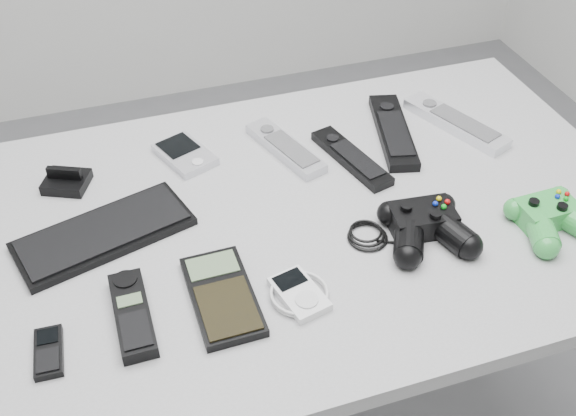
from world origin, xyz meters
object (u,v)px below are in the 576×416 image
object	(u,v)px
desk	(312,238)
remote_silver_a	(285,147)
mobile_phone	(49,352)
controller_green	(552,216)
pda	(185,154)
remote_black_a	(351,157)
pda_keyboard	(104,233)
remote_black_b	(393,131)
mp3_player	(299,293)
controller_black	(426,224)
calculator	(222,295)
remote_silver_b	(456,122)
cordless_handset	(132,314)

from	to	relation	value
desk	remote_silver_a	distance (m)	0.20
mobile_phone	controller_green	size ratio (longest dim) A/B	0.58
pda	remote_black_a	bearing A→B (deg)	-41.70
pda_keyboard	controller_green	size ratio (longest dim) A/B	1.95
remote_black_b	mp3_player	world-z (taller)	remote_black_b
desk	pda_keyboard	distance (m)	0.37
pda	controller_green	bearing A→B (deg)	-56.42
pda_keyboard	mp3_player	size ratio (longest dim) A/B	2.97
remote_silver_a	controller_black	size ratio (longest dim) A/B	0.79
remote_black_b	calculator	xyz separation A→B (m)	(-0.44, -0.32, -0.00)
remote_black_a	remote_silver_b	xyz separation A→B (m)	(0.25, 0.04, 0.00)
desk	controller_black	distance (m)	0.22
remote_silver_a	controller_green	xyz separation A→B (m)	(0.37, -0.35, 0.01)
cordless_handset	controller_black	size ratio (longest dim) A/B	0.63
remote_black_a	remote_silver_b	distance (m)	0.25
remote_black_b	mp3_player	size ratio (longest dim) A/B	2.52
remote_black_a	remote_silver_b	world-z (taller)	remote_silver_b
pda	calculator	distance (m)	0.38
desk	remote_silver_a	bearing A→B (deg)	87.95
remote_black_b	remote_black_a	bearing A→B (deg)	-139.92
remote_black_b	pda	bearing A→B (deg)	-173.46
remote_black_b	controller_black	xyz separation A→B (m)	(-0.07, -0.29, 0.01)
pda_keyboard	calculator	world-z (taller)	same
cordless_handset	remote_black_b	bearing A→B (deg)	28.78
pda_keyboard	pda	xyz separation A→B (m)	(0.18, 0.18, 0.00)
pda_keyboard	remote_black_b	xyz separation A→B (m)	(0.59, 0.12, 0.00)
remote_black_b	controller_green	distance (m)	0.36
cordless_handset	mp3_player	bearing A→B (deg)	-8.26
desk	pda	distance (m)	0.30
pda	remote_black_a	xyz separation A→B (m)	(0.30, -0.11, 0.00)
pda_keyboard	controller_green	bearing A→B (deg)	-32.17
mobile_phone	mp3_player	world-z (taller)	mp3_player
mobile_phone	controller_black	world-z (taller)	controller_black
cordless_handset	remote_black_a	bearing A→B (deg)	29.53
pda	calculator	size ratio (longest dim) A/B	0.66
mobile_phone	calculator	size ratio (longest dim) A/B	0.47
pda	cordless_handset	distance (m)	0.41
remote_silver_b	controller_black	world-z (taller)	controller_black
pda	pda_keyboard	bearing A→B (deg)	-156.25
remote_silver_a	remote_black_b	world-z (taller)	remote_black_b
remote_silver_b	remote_silver_a	bearing A→B (deg)	153.91
desk	remote_silver_a	size ratio (longest dim) A/B	5.88
desk	pda_keyboard	world-z (taller)	pda_keyboard
remote_black_a	mobile_phone	bearing A→B (deg)	-168.11
remote_black_b	controller_black	distance (m)	0.30
pda_keyboard	pda	bearing A→B (deg)	29.22
pda	remote_black_a	size ratio (longest dim) A/B	0.59
remote_silver_a	controller_green	world-z (taller)	controller_green
remote_black_b	cordless_handset	xyz separation A→B (m)	(-0.57, -0.32, 0.00)
pda	mobile_phone	size ratio (longest dim) A/B	1.40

